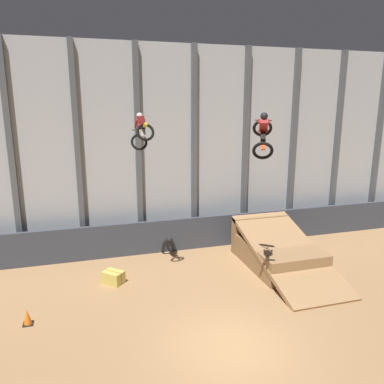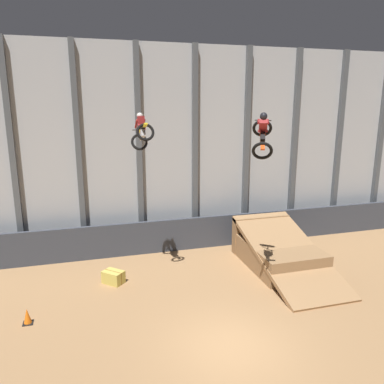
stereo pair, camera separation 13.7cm
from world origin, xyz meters
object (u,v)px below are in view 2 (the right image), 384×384
object	(u,v)px
dirt_ramp	(277,251)
hay_bale_trackside	(113,277)
traffic_cone_arena_edge	(302,248)
rider_bike_right_air	(263,134)
rider_bike_left_air	(142,132)
traffic_cone_near_ramp	(27,316)

from	to	relation	value
dirt_ramp	hay_bale_trackside	distance (m)	8.02
dirt_ramp	traffic_cone_arena_edge	distance (m)	2.31
traffic_cone_arena_edge	rider_bike_right_air	bearing A→B (deg)	-137.92
hay_bale_trackside	traffic_cone_arena_edge	bearing A→B (deg)	4.60
rider_bike_left_air	traffic_cone_near_ramp	world-z (taller)	rider_bike_left_air
traffic_cone_arena_edge	dirt_ramp	bearing A→B (deg)	-154.68
dirt_ramp	rider_bike_left_air	size ratio (longest dim) A/B	3.76
traffic_cone_arena_edge	traffic_cone_near_ramp	bearing A→B (deg)	-166.48
rider_bike_right_air	traffic_cone_near_ramp	distance (m)	10.76
rider_bike_left_air	traffic_cone_arena_edge	distance (m)	10.76
traffic_cone_arena_edge	hay_bale_trackside	world-z (taller)	traffic_cone_arena_edge
rider_bike_left_air	traffic_cone_arena_edge	bearing A→B (deg)	2.90
rider_bike_right_air	hay_bale_trackside	world-z (taller)	rider_bike_right_air
traffic_cone_arena_edge	hay_bale_trackside	xyz separation A→B (m)	(-10.06, -0.81, -0.00)
traffic_cone_near_ramp	traffic_cone_arena_edge	xyz separation A→B (m)	(13.31, 3.20, 0.00)
traffic_cone_arena_edge	hay_bale_trackside	size ratio (longest dim) A/B	0.54
rider_bike_left_air	hay_bale_trackside	bearing A→B (deg)	172.38
rider_bike_right_air	traffic_cone_near_ramp	size ratio (longest dim) A/B	3.18
dirt_ramp	traffic_cone_near_ramp	world-z (taller)	dirt_ramp
rider_bike_left_air	rider_bike_right_air	world-z (taller)	rider_bike_right_air
rider_bike_left_air	dirt_ramp	bearing A→B (deg)	-3.65
rider_bike_left_air	rider_bike_right_air	distance (m)	5.12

